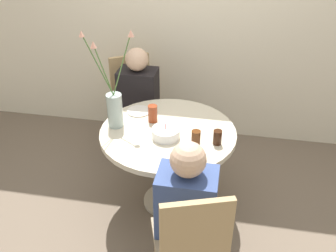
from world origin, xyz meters
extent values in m
plane|color=#6B5B4C|center=(0.00, 0.00, 0.00)|extent=(16.00, 16.00, 0.00)
cube|color=beige|center=(0.00, 1.17, 1.30)|extent=(8.00, 0.05, 2.60)
cylinder|color=beige|center=(0.00, 0.00, 0.68)|extent=(1.01, 1.01, 0.04)
cylinder|color=#B7AD99|center=(0.00, 0.00, 0.35)|extent=(0.12, 0.12, 0.63)
cylinder|color=#B7AD99|center=(0.00, 0.00, 0.01)|extent=(0.40, 0.40, 0.03)
cube|color=#9E896B|center=(-0.43, 0.69, 0.45)|extent=(0.55, 0.55, 0.04)
cube|color=tan|center=(-0.52, 0.85, 0.70)|extent=(0.34, 0.23, 0.46)
cylinder|color=tan|center=(-0.48, 0.46, 0.21)|extent=(0.03, 0.03, 0.43)
cylinder|color=tan|center=(-0.19, 0.64, 0.21)|extent=(0.03, 0.03, 0.43)
cylinder|color=tan|center=(-0.66, 0.75, 0.21)|extent=(0.03, 0.03, 0.43)
cylinder|color=tan|center=(-0.37, 0.93, 0.21)|extent=(0.03, 0.03, 0.43)
cube|color=#9E896B|center=(0.26, -0.77, 0.45)|extent=(0.51, 0.51, 0.04)
cube|color=tan|center=(0.32, -0.94, 0.70)|extent=(0.37, 0.16, 0.46)
cylinder|color=tan|center=(0.37, -0.56, 0.21)|extent=(0.03, 0.03, 0.43)
cylinder|color=tan|center=(0.05, -0.67, 0.21)|extent=(0.03, 0.03, 0.43)
cylinder|color=white|center=(0.00, -0.09, 0.74)|extent=(0.20, 0.20, 0.07)
cylinder|color=#E54C4C|center=(0.00, -0.09, 0.80)|extent=(0.01, 0.01, 0.04)
cylinder|color=#9EB2AD|center=(-0.40, 0.00, 0.83)|extent=(0.11, 0.11, 0.26)
cylinder|color=#4C7538|center=(-0.48, -0.04, 1.19)|extent=(0.16, 0.08, 0.46)
cone|color=#E0997F|center=(-0.56, -0.07, 1.42)|extent=(0.04, 0.04, 0.04)
cylinder|color=#4C7538|center=(-0.33, 0.04, 1.18)|extent=(0.13, 0.10, 0.44)
cone|color=#E0997F|center=(-0.27, 0.09, 1.39)|extent=(0.04, 0.04, 0.05)
cylinder|color=#4C7538|center=(-0.44, -0.04, 1.16)|extent=(0.09, 0.08, 0.40)
cone|color=#E0997F|center=(-0.48, -0.07, 1.36)|extent=(0.04, 0.04, 0.05)
cylinder|color=silver|center=(-0.28, 0.23, 0.71)|extent=(0.19, 0.19, 0.01)
cylinder|color=#33190C|center=(0.37, -0.10, 0.76)|extent=(0.06, 0.06, 0.11)
cylinder|color=maroon|center=(-0.14, 0.11, 0.77)|extent=(0.07, 0.07, 0.13)
cylinder|color=#51280F|center=(0.22, -0.14, 0.76)|extent=(0.06, 0.06, 0.11)
cube|color=#383333|center=(-0.39, 0.63, 0.23)|extent=(0.31, 0.24, 0.47)
cube|color=black|center=(-0.39, 0.63, 0.68)|extent=(0.34, 0.24, 0.42)
sphere|color=#D1A889|center=(-0.39, 0.63, 0.99)|extent=(0.20, 0.20, 0.20)
cube|color=#33477F|center=(0.24, -0.70, 0.68)|extent=(0.34, 0.24, 0.42)
sphere|color=#D1A889|center=(0.24, -0.70, 0.99)|extent=(0.20, 0.20, 0.20)
camera|label=1|loc=(0.42, -2.28, 2.19)|focal=40.00mm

